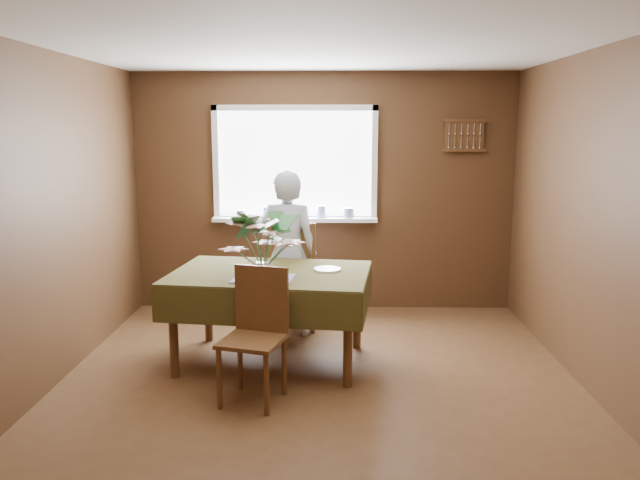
{
  "coord_description": "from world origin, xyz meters",
  "views": [
    {
      "loc": [
        0.11,
        -4.32,
        1.94
      ],
      "look_at": [
        0.0,
        0.55,
        1.05
      ],
      "focal_mm": 35.0,
      "sensor_mm": 36.0,
      "label": 1
    }
  ],
  "objects_px": {
    "chair_near": "(256,328)",
    "flower_bouquet": "(262,241)",
    "dining_table": "(270,283)",
    "chair_far": "(293,272)",
    "seated_woman": "(287,253)"
  },
  "relations": [
    {
      "from": "chair_near",
      "to": "flower_bouquet",
      "type": "relative_size",
      "value": 1.74
    },
    {
      "from": "dining_table",
      "to": "chair_far",
      "type": "xyz_separation_m",
      "value": [
        0.13,
        0.86,
        -0.11
      ]
    },
    {
      "from": "chair_far",
      "to": "flower_bouquet",
      "type": "relative_size",
      "value": 1.94
    },
    {
      "from": "dining_table",
      "to": "chair_near",
      "type": "relative_size",
      "value": 1.79
    },
    {
      "from": "dining_table",
      "to": "flower_bouquet",
      "type": "relative_size",
      "value": 3.12
    },
    {
      "from": "chair_far",
      "to": "flower_bouquet",
      "type": "xyz_separation_m",
      "value": [
        -0.16,
        -1.12,
        0.51
      ]
    },
    {
      "from": "dining_table",
      "to": "flower_bouquet",
      "type": "bearing_deg",
      "value": -89.35
    },
    {
      "from": "chair_far",
      "to": "flower_bouquet",
      "type": "bearing_deg",
      "value": 86.65
    },
    {
      "from": "dining_table",
      "to": "seated_woman",
      "type": "relative_size",
      "value": 1.1
    },
    {
      "from": "dining_table",
      "to": "flower_bouquet",
      "type": "xyz_separation_m",
      "value": [
        -0.03,
        -0.27,
        0.4
      ]
    },
    {
      "from": "dining_table",
      "to": "chair_far",
      "type": "bearing_deg",
      "value": 87.98
    },
    {
      "from": "chair_far",
      "to": "chair_near",
      "type": "distance_m",
      "value": 1.56
    },
    {
      "from": "chair_near",
      "to": "dining_table",
      "type": "bearing_deg",
      "value": 103.1
    },
    {
      "from": "dining_table",
      "to": "seated_woman",
      "type": "distance_m",
      "value": 0.74
    },
    {
      "from": "seated_woman",
      "to": "flower_bouquet",
      "type": "bearing_deg",
      "value": 91.45
    }
  ]
}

